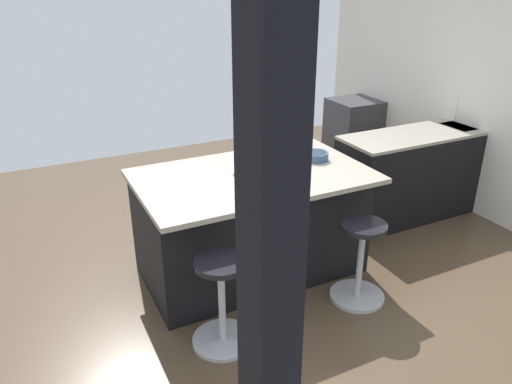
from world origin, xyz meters
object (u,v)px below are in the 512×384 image
apple_red (248,173)px  stool_middle (222,305)px  cutting_board (260,176)px  apple_yellow (260,167)px  oven_range (353,132)px  fruit_bowl (316,155)px  stool_by_window (360,264)px  kitchen_island (251,222)px

apple_red → stool_middle: bearing=50.9°
cutting_board → apple_red: 0.12m
apple_red → apple_yellow: bearing=-155.9°
oven_range → fruit_bowl: bearing=45.3°
stool_by_window → oven_range: bearing=-125.4°
apple_yellow → apple_red: apple_yellow is taller
stool_by_window → apple_red: bearing=-42.3°
apple_yellow → stool_by_window: bearing=128.9°
apple_yellow → fruit_bowl: bearing=-171.7°
stool_by_window → stool_middle: 1.18m
oven_range → stool_by_window: 3.14m
oven_range → cutting_board: bearing=38.9°
kitchen_island → fruit_bowl: (-0.63, -0.01, 0.50)m
cutting_board → oven_range: bearing=-141.1°
oven_range → stool_by_window: size_ratio=1.31×
cutting_board → apple_red: size_ratio=4.86×
stool_middle → cutting_board: bearing=-134.1°
kitchen_island → apple_yellow: size_ratio=24.06×
fruit_bowl → cutting_board: bearing=12.4°
apple_yellow → oven_range: bearing=-141.5°
stool_by_window → cutting_board: bearing=-47.7°
kitchen_island → fruit_bowl: fruit_bowl is taller
fruit_bowl → apple_yellow: bearing=8.3°
oven_range → apple_red: 3.21m
oven_range → fruit_bowl: size_ratio=4.20×
stool_middle → apple_red: bearing=-129.1°
apple_yellow → fruit_bowl: (-0.59, -0.09, -0.02)m
kitchen_island → apple_yellow: (-0.04, 0.08, 0.52)m
kitchen_island → stool_middle: (0.59, 0.76, -0.15)m
oven_range → kitchen_island: size_ratio=0.47×
oven_range → apple_yellow: size_ratio=11.39×
apple_red → fruit_bowl: size_ratio=0.35×
cutting_board → apple_yellow: bearing=-118.2°
stool_by_window → apple_red: size_ratio=9.12×
cutting_board → apple_red: bearing=5.6°
kitchen_island → stool_middle: bearing=52.0°
stool_by_window → cutting_board: (0.57, -0.63, 0.63)m
stool_middle → cutting_board: (-0.61, -0.63, 0.63)m
cutting_board → apple_red: (0.11, 0.01, 0.05)m
apple_red → fruit_bowl: 0.74m
oven_range → kitchen_island: 3.00m
oven_range → stool_middle: 3.94m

